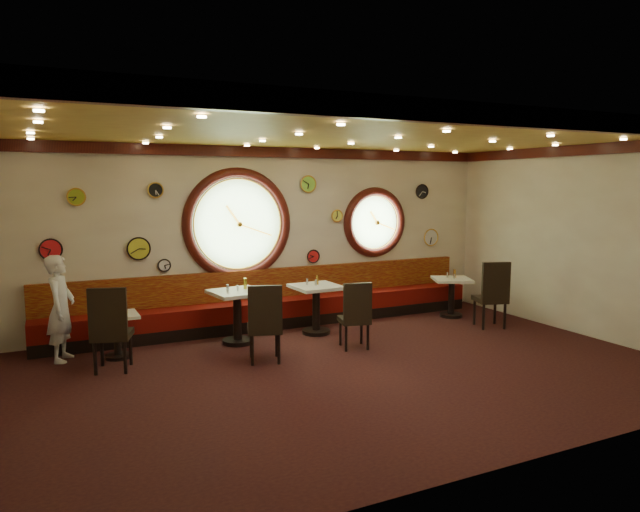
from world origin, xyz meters
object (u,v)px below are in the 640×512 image
(condiment_b_salt, at_px, (228,288))
(condiment_c_pepper, at_px, (316,282))
(table_a, at_px, (117,330))
(condiment_d_pepper, at_px, (454,276))
(condiment_b_pepper, at_px, (238,288))
(table_c, at_px, (316,303))
(chair_d, at_px, (493,290))
(table_d, at_px, (452,292))
(condiment_a_salt, at_px, (109,311))
(waiter, at_px, (61,308))
(chair_b, at_px, (265,318))
(condiment_c_salt, at_px, (307,282))
(condiment_d_bottle, at_px, (454,274))
(condiment_a_bottle, at_px, (125,307))
(condiment_d_salt, at_px, (447,275))
(condiment_c_bottle, at_px, (317,280))
(condiment_b_bottle, at_px, (245,283))
(chair_a, at_px, (110,324))
(chair_c, at_px, (356,311))
(table_b, at_px, (237,310))
(condiment_a_pepper, at_px, (115,312))

(condiment_b_salt, xyz_separation_m, condiment_c_pepper, (1.54, 0.00, -0.03))
(condiment_c_pepper, bearing_deg, table_a, 179.79)
(condiment_d_pepper, bearing_deg, condiment_b_pepper, 179.72)
(table_c, xyz_separation_m, chair_d, (2.97, -1.04, 0.16))
(condiment_d_pepper, bearing_deg, table_d, 121.25)
(condiment_a_salt, bearing_deg, waiter, 165.65)
(condiment_b_salt, height_order, condiment_d_pepper, condiment_b_salt)
(chair_b, xyz_separation_m, condiment_b_salt, (-0.20, 1.16, 0.26))
(condiment_c_salt, relative_size, condiment_d_bottle, 0.68)
(condiment_b_salt, bearing_deg, waiter, 174.27)
(condiment_a_bottle, distance_m, condiment_d_bottle, 6.06)
(table_d, height_order, chair_b, chair_b)
(condiment_a_salt, xyz_separation_m, condiment_c_salt, (3.20, 0.04, 0.19))
(condiment_d_pepper, bearing_deg, condiment_d_salt, 111.48)
(condiment_b_pepper, bearing_deg, condiment_c_bottle, 3.01)
(table_a, height_order, condiment_b_bottle, condiment_b_bottle)
(chair_a, distance_m, chair_b, 2.09)
(chair_c, distance_m, condiment_d_pepper, 2.98)
(chair_d, distance_m, waiter, 7.04)
(chair_b, relative_size, condiment_d_bottle, 4.35)
(table_c, bearing_deg, condiment_b_bottle, 175.52)
(chair_b, bearing_deg, table_a, 164.58)
(chair_d, relative_size, condiment_d_salt, 6.96)
(chair_a, bearing_deg, condiment_b_salt, 36.93)
(table_b, bearing_deg, condiment_d_salt, 1.48)
(condiment_c_pepper, bearing_deg, condiment_d_salt, 2.16)
(condiment_b_bottle, relative_size, condiment_c_bottle, 1.07)
(table_a, bearing_deg, condiment_b_pepper, -0.70)
(condiment_a_salt, bearing_deg, chair_d, -9.98)
(chair_b, bearing_deg, condiment_a_bottle, 161.84)
(condiment_d_salt, height_order, condiment_a_pepper, condiment_d_salt)
(table_c, relative_size, condiment_c_salt, 7.61)
(table_c, relative_size, chair_d, 1.13)
(condiment_a_pepper, distance_m, condiment_a_bottle, 0.19)
(chair_a, height_order, condiment_d_salt, chair_a)
(waiter, bearing_deg, condiment_a_pepper, -92.91)
(table_b, relative_size, condiment_d_bottle, 5.41)
(table_c, xyz_separation_m, condiment_d_pepper, (2.91, -0.04, 0.27))
(table_a, xyz_separation_m, condiment_d_pepper, (6.14, -0.04, 0.38))
(condiment_d_salt, bearing_deg, chair_b, -163.26)
(condiment_d_pepper, xyz_separation_m, waiter, (-6.87, 0.27, -0.03))
(condiment_b_salt, bearing_deg, condiment_a_pepper, -178.67)
(condiment_a_pepper, height_order, condiment_d_pepper, condiment_d_pepper)
(condiment_a_pepper, xyz_separation_m, condiment_d_pepper, (6.17, 0.01, 0.09))
(table_d, bearing_deg, condiment_c_pepper, -179.90)
(condiment_d_bottle, bearing_deg, condiment_b_bottle, 178.98)
(condiment_c_salt, distance_m, condiment_d_salt, 2.98)
(condiment_b_bottle, bearing_deg, chair_b, -95.86)
(chair_a, xyz_separation_m, chair_d, (6.35, -0.39, 0.01))
(condiment_d_salt, xyz_separation_m, condiment_c_pepper, (-2.87, -0.11, 0.08))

